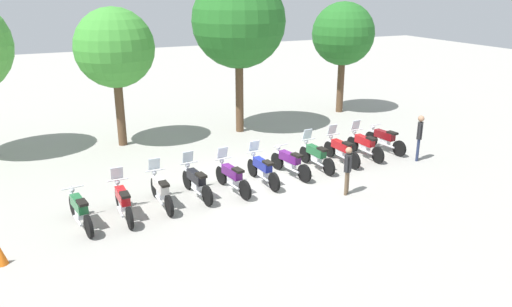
% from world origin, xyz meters
% --- Properties ---
extents(ground_plane, '(80.00, 80.00, 0.00)m').
position_xyz_m(ground_plane, '(0.00, 0.00, 0.00)').
color(ground_plane, '#9E9B93').
extents(motorcycle_0, '(0.63, 2.18, 0.99)m').
position_xyz_m(motorcycle_0, '(-6.04, -0.87, 0.50)').
color(motorcycle_0, black).
rests_on(motorcycle_0, ground_plane).
extents(motorcycle_1, '(0.62, 2.19, 1.37)m').
position_xyz_m(motorcycle_1, '(-4.83, -0.79, 0.52)').
color(motorcycle_1, black).
rests_on(motorcycle_1, ground_plane).
extents(motorcycle_2, '(0.62, 2.19, 1.37)m').
position_xyz_m(motorcycle_2, '(-3.63, -0.45, 0.52)').
color(motorcycle_2, black).
rests_on(motorcycle_2, ground_plane).
extents(motorcycle_3, '(0.62, 2.19, 1.37)m').
position_xyz_m(motorcycle_3, '(-2.42, -0.22, 0.52)').
color(motorcycle_3, black).
rests_on(motorcycle_3, ground_plane).
extents(motorcycle_4, '(0.62, 2.18, 1.37)m').
position_xyz_m(motorcycle_4, '(-1.22, -0.28, 0.52)').
color(motorcycle_4, black).
rests_on(motorcycle_4, ground_plane).
extents(motorcycle_5, '(0.62, 2.19, 1.37)m').
position_xyz_m(motorcycle_5, '(-0.01, -0.04, 0.52)').
color(motorcycle_5, black).
rests_on(motorcycle_5, ground_plane).
extents(motorcycle_6, '(0.67, 2.17, 0.99)m').
position_xyz_m(motorcycle_6, '(1.20, 0.22, 0.50)').
color(motorcycle_6, black).
rests_on(motorcycle_6, ground_plane).
extents(motorcycle_7, '(0.62, 2.19, 1.37)m').
position_xyz_m(motorcycle_7, '(2.41, 0.45, 0.52)').
color(motorcycle_7, black).
rests_on(motorcycle_7, ground_plane).
extents(motorcycle_8, '(0.62, 2.19, 1.37)m').
position_xyz_m(motorcycle_8, '(3.62, 0.63, 0.52)').
color(motorcycle_8, black).
rests_on(motorcycle_8, ground_plane).
extents(motorcycle_9, '(0.62, 2.19, 1.37)m').
position_xyz_m(motorcycle_9, '(4.82, 0.80, 0.52)').
color(motorcycle_9, black).
rests_on(motorcycle_9, ground_plane).
extents(motorcycle_10, '(0.62, 2.18, 0.99)m').
position_xyz_m(motorcycle_10, '(6.03, 1.09, 0.50)').
color(motorcycle_10, black).
rests_on(motorcycle_10, ground_plane).
extents(person_0, '(0.35, 0.33, 1.61)m').
position_xyz_m(person_0, '(2.09, -2.05, 0.93)').
color(person_0, brown).
rests_on(person_0, ground_plane).
extents(person_1, '(0.33, 0.34, 1.79)m').
position_xyz_m(person_1, '(6.46, -0.40, 1.06)').
color(person_1, '#232D4C').
rests_on(person_1, ground_plane).
extents(tree_1, '(3.21, 3.21, 5.69)m').
position_xyz_m(tree_1, '(-3.61, 6.33, 4.05)').
color(tree_1, brown).
rests_on(tree_1, ground_plane).
extents(tree_2, '(4.10, 4.10, 7.04)m').
position_xyz_m(tree_2, '(1.74, 6.20, 4.97)').
color(tree_2, brown).
rests_on(tree_2, ground_plane).
extents(tree_3, '(3.21, 3.21, 5.71)m').
position_xyz_m(tree_3, '(8.06, 7.51, 4.07)').
color(tree_3, brown).
rests_on(tree_3, ground_plane).
extents(traffic_cone, '(0.32, 0.32, 0.55)m').
position_xyz_m(traffic_cone, '(-8.05, -2.22, 0.28)').
color(traffic_cone, orange).
rests_on(traffic_cone, ground_plane).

